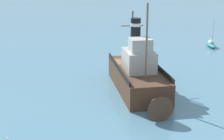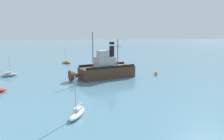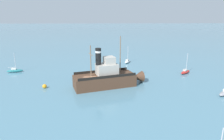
% 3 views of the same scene
% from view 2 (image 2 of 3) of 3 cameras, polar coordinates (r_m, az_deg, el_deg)
% --- Properties ---
extents(ground_plane, '(600.00, 600.00, 0.00)m').
position_cam_2_polar(ground_plane, '(46.30, 1.58, -1.55)').
color(ground_plane, teal).
extents(old_tugboat, '(7.83, 14.75, 9.90)m').
position_cam_2_polar(old_tugboat, '(43.41, -2.16, 0.11)').
color(old_tugboat, '#4C3323').
rests_on(old_tugboat, ground).
extents(sailboat_orange, '(3.23, 3.66, 4.90)m').
position_cam_2_polar(sailboat_orange, '(66.41, -12.88, 2.18)').
color(sailboat_orange, orange).
rests_on(sailboat_orange, ground).
extents(sailboat_white, '(3.92, 2.54, 4.90)m').
position_cam_2_polar(sailboat_white, '(24.02, -9.91, -12.07)').
color(sailboat_white, white).
rests_on(sailboat_white, ground).
extents(sailboat_grey, '(3.08, 3.74, 4.90)m').
position_cam_2_polar(sailboat_grey, '(50.59, -27.36, -1.20)').
color(sailboat_grey, gray).
rests_on(sailboat_grey, ground).
extents(mooring_buoy, '(0.82, 0.82, 0.82)m').
position_cam_2_polar(mooring_buoy, '(47.76, 12.47, -0.93)').
color(mooring_buoy, orange).
rests_on(mooring_buoy, ground).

